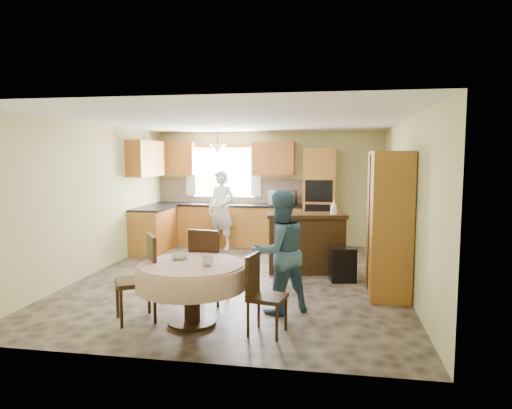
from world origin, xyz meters
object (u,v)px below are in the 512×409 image
at_px(chair_left, 142,274).
at_px(chair_back, 207,262).
at_px(cupboard, 389,224).
at_px(sideboard, 306,245).
at_px(dining_table, 192,277).
at_px(person_sink, 221,210).
at_px(person_dining, 280,252).
at_px(oven_tower, 319,199).
at_px(chair_right, 261,290).

bearing_deg(chair_left, chair_back, 107.09).
relative_size(cupboard, chair_left, 1.98).
height_order(sideboard, dining_table, sideboard).
bearing_deg(person_sink, person_dining, -47.42).
relative_size(oven_tower, chair_back, 2.10).
distance_m(chair_back, person_sink, 3.60).
relative_size(dining_table, person_sink, 0.76).
height_order(chair_right, person_dining, person_dining).
xyz_separation_m(sideboard, chair_left, (-1.79, -2.60, 0.09)).
height_order(sideboard, cupboard, cupboard).
xyz_separation_m(chair_left, person_sink, (-0.09, 4.24, 0.27)).
height_order(cupboard, dining_table, cupboard).
relative_size(oven_tower, person_sink, 1.27).
distance_m(chair_left, chair_back, 0.93).
bearing_deg(cupboard, sideboard, 139.61).
bearing_deg(person_sink, dining_table, -62.34).
bearing_deg(person_sink, chair_left, -70.62).
bearing_deg(sideboard, cupboard, -49.50).
xyz_separation_m(oven_tower, person_sink, (-2.02, -0.44, -0.23)).
relative_size(chair_back, person_sink, 0.61).
height_order(oven_tower, chair_left, oven_tower).
bearing_deg(chair_right, chair_back, 55.71).
height_order(dining_table, person_dining, person_dining).
bearing_deg(chair_right, oven_tower, 5.81).
height_order(cupboard, person_sink, cupboard).
distance_m(sideboard, cupboard, 1.68).
height_order(person_sink, person_dining, person_sink).
distance_m(oven_tower, sideboard, 2.17).
relative_size(oven_tower, person_dining, 1.38).
distance_m(oven_tower, chair_back, 4.22).
bearing_deg(cupboard, chair_back, -160.43).
bearing_deg(sideboard, person_sink, 129.74).
height_order(oven_tower, dining_table, oven_tower).
bearing_deg(chair_right, person_dining, 1.97).
relative_size(cupboard, chair_right, 2.30).
relative_size(chair_left, person_dining, 0.66).
relative_size(chair_right, person_sink, 0.53).
distance_m(dining_table, chair_back, 0.75).
distance_m(dining_table, person_sink, 4.35).
distance_m(dining_table, chair_right, 0.85).
distance_m(sideboard, chair_back, 2.23).
xyz_separation_m(oven_tower, chair_left, (-1.93, -4.68, -0.50)).
bearing_deg(sideboard, chair_right, -105.78).
relative_size(sideboard, dining_table, 1.04).
height_order(cupboard, person_dining, cupboard).
distance_m(cupboard, chair_right, 2.38).
distance_m(oven_tower, cupboard, 3.29).
bearing_deg(chair_right, sideboard, 4.67).
relative_size(dining_table, chair_left, 1.25).
bearing_deg(cupboard, chair_right, -131.50).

